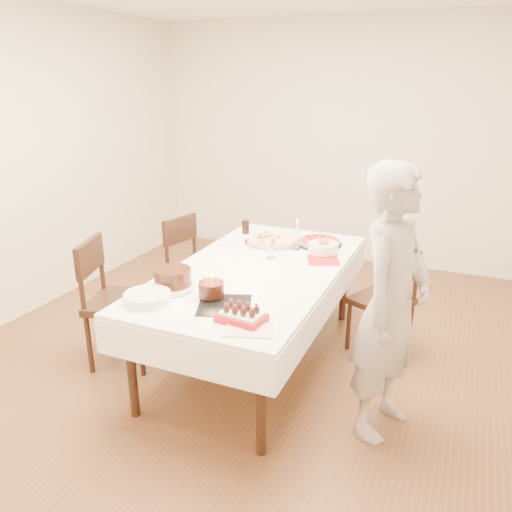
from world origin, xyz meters
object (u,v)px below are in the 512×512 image
at_px(layer_cake, 173,278).
at_px(taper_candle, 297,234).
at_px(cola_glass, 246,227).
at_px(birthday_cake, 211,284).
at_px(strawberry_box, 241,316).
at_px(pizza_pepperoni, 319,242).
at_px(person, 391,305).
at_px(pasta_bowl, 323,248).
at_px(chair_left_dessert, 121,302).
at_px(chair_left_savory, 197,270).
at_px(chair_right_savory, 382,301).
at_px(pizza_white, 273,241).
at_px(dining_table, 256,315).

bearing_deg(layer_cake, taper_candle, 64.40).
height_order(cola_glass, birthday_cake, birthday_cake).
bearing_deg(taper_candle, strawberry_box, -84.46).
bearing_deg(pizza_pepperoni, person, -55.73).
bearing_deg(layer_cake, pasta_bowl, 55.37).
height_order(chair_left_dessert, cola_glass, chair_left_dessert).
bearing_deg(chair_left_savory, chair_right_savory, -165.07).
relative_size(pasta_bowl, birthday_cake, 1.45).
bearing_deg(cola_glass, chair_left_dessert, -112.28).
distance_m(chair_left_savory, person, 2.03).
height_order(pasta_bowl, cola_glass, cola_glass).
distance_m(birthday_cake, strawberry_box, 0.39).
bearing_deg(chair_right_savory, chair_left_dessert, -127.81).
bearing_deg(chair_left_savory, pasta_bowl, -164.07).
relative_size(chair_right_savory, pizza_white, 1.77).
bearing_deg(layer_cake, pizza_white, 76.74).
relative_size(person, layer_cake, 5.31).
bearing_deg(chair_right_savory, strawberry_box, -89.27).
distance_m(taper_candle, birthday_cake, 1.13).
height_order(dining_table, strawberry_box, strawberry_box).
xyz_separation_m(chair_left_savory, pizza_pepperoni, (1.03, 0.25, 0.31)).
xyz_separation_m(pasta_bowl, cola_glass, (-0.78, 0.24, 0.01)).
xyz_separation_m(chair_right_savory, chair_left_dessert, (-1.75, -0.93, 0.06)).
distance_m(dining_table, chair_left_dessert, 1.01).
distance_m(taper_candle, cola_glass, 0.62).
bearing_deg(person, dining_table, 83.40).
distance_m(chair_left_savory, birthday_cake, 1.33).
bearing_deg(pizza_pepperoni, chair_left_savory, -166.15).
bearing_deg(taper_candle, chair_left_savory, -176.24).
bearing_deg(pizza_white, chair_right_savory, -5.17).
height_order(layer_cake, strawberry_box, layer_cake).
bearing_deg(person, chair_right_savory, 26.31).
xyz_separation_m(layer_cake, birthday_cake, (0.32, -0.06, 0.03)).
distance_m(pizza_pepperoni, birthday_cake, 1.34).
xyz_separation_m(dining_table, strawberry_box, (0.26, -0.80, 0.41)).
relative_size(chair_right_savory, layer_cake, 2.74).
height_order(person, taper_candle, person).
bearing_deg(chair_left_dessert, pasta_bowl, -161.49).
relative_size(person, pasta_bowl, 7.03).
distance_m(chair_left_dessert, strawberry_box, 1.27).
xyz_separation_m(chair_left_savory, chair_left_dessert, (-0.15, -0.88, 0.03)).
bearing_deg(taper_candle, birthday_cake, -99.38).
bearing_deg(strawberry_box, pizza_white, 104.58).
distance_m(chair_right_savory, birthday_cake, 1.48).
relative_size(chair_left_dessert, pasta_bowl, 4.14).
relative_size(person, taper_candle, 6.37).
height_order(chair_right_savory, pasta_bowl, chair_right_savory).
height_order(pasta_bowl, taper_candle, taper_candle).
xyz_separation_m(person, layer_cake, (-1.40, -0.12, -0.01)).
bearing_deg(pizza_white, chair_left_savory, -168.39).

